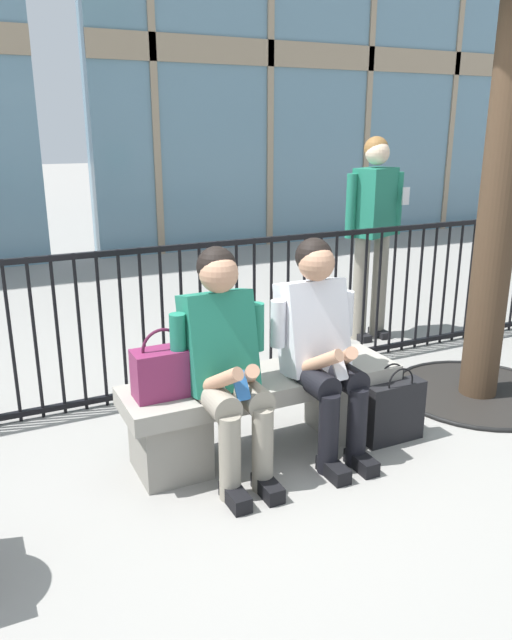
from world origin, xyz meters
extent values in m
plane|color=gray|center=(0.00, 0.00, 0.00)|extent=(60.00, 60.00, 0.00)
cube|color=gray|center=(0.00, 0.00, 0.40)|extent=(1.60, 0.44, 0.10)
cube|color=gray|center=(-0.56, 0.00, 0.17)|extent=(0.36, 0.37, 0.35)
cube|color=gray|center=(0.56, 0.00, 0.17)|extent=(0.36, 0.37, 0.35)
cylinder|color=gray|center=(-0.38, -0.18, 0.47)|extent=(0.15, 0.40, 0.15)
cylinder|color=gray|center=(-0.38, -0.38, 0.23)|extent=(0.11, 0.11, 0.45)
cube|color=black|center=(-0.38, -0.44, 0.04)|extent=(0.09, 0.22, 0.08)
cylinder|color=gray|center=(-0.20, -0.18, 0.47)|extent=(0.15, 0.40, 0.15)
cylinder|color=gray|center=(-0.20, -0.38, 0.23)|extent=(0.11, 0.11, 0.45)
cube|color=black|center=(-0.20, -0.44, 0.04)|extent=(0.09, 0.22, 0.08)
cube|color=#1E7259|center=(-0.29, -0.04, 0.71)|extent=(0.36, 0.30, 0.55)
cylinder|color=#1E7259|center=(-0.51, -0.04, 0.76)|extent=(0.08, 0.08, 0.26)
cylinder|color=tan|center=(-0.37, -0.26, 0.59)|extent=(0.16, 0.28, 0.20)
cylinder|color=#1E7259|center=(-0.07, -0.04, 0.76)|extent=(0.08, 0.08, 0.26)
cylinder|color=tan|center=(-0.21, -0.26, 0.59)|extent=(0.16, 0.28, 0.20)
cube|color=#2D6BB7|center=(-0.29, -0.32, 0.57)|extent=(0.07, 0.10, 0.13)
sphere|color=tan|center=(-0.29, -0.06, 1.08)|extent=(0.20, 0.20, 0.20)
sphere|color=black|center=(-0.29, -0.03, 1.11)|extent=(0.20, 0.20, 0.20)
cylinder|color=black|center=(0.20, -0.18, 0.47)|extent=(0.15, 0.40, 0.15)
cylinder|color=black|center=(0.20, -0.38, 0.23)|extent=(0.11, 0.11, 0.45)
cube|color=black|center=(0.20, -0.44, 0.04)|extent=(0.09, 0.22, 0.08)
cylinder|color=black|center=(0.38, -0.18, 0.47)|extent=(0.15, 0.40, 0.15)
cylinder|color=black|center=(0.38, -0.38, 0.23)|extent=(0.11, 0.11, 0.45)
cube|color=black|center=(0.38, -0.44, 0.04)|extent=(0.09, 0.22, 0.08)
cube|color=silver|center=(0.29, -0.04, 0.71)|extent=(0.36, 0.30, 0.55)
cylinder|color=silver|center=(0.07, -0.04, 0.76)|extent=(0.08, 0.08, 0.26)
cylinder|color=tan|center=(0.21, -0.26, 0.59)|extent=(0.16, 0.28, 0.20)
cylinder|color=silver|center=(0.51, -0.04, 0.76)|extent=(0.08, 0.08, 0.26)
cylinder|color=tan|center=(0.37, -0.26, 0.59)|extent=(0.16, 0.28, 0.20)
cube|color=silver|center=(0.29, -0.32, 0.57)|extent=(0.07, 0.10, 0.13)
sphere|color=tan|center=(0.29, -0.06, 1.08)|extent=(0.20, 0.20, 0.20)
sphere|color=black|center=(0.29, -0.03, 1.11)|extent=(0.20, 0.20, 0.20)
cube|color=#7A234C|center=(-0.58, -0.01, 0.58)|extent=(0.31, 0.17, 0.25)
torus|color=#49152D|center=(-0.58, -0.01, 0.71)|extent=(0.22, 0.02, 0.22)
cube|color=black|center=(0.73, -0.25, 0.18)|extent=(0.37, 0.12, 0.37)
torus|color=black|center=(0.73, -0.29, 0.39)|extent=(0.17, 0.01, 0.17)
torus|color=black|center=(0.73, -0.21, 0.39)|extent=(0.17, 0.01, 0.17)
cylinder|color=gray|center=(1.62, 1.38, 0.45)|extent=(0.13, 0.13, 0.90)
cube|color=black|center=(1.62, 1.34, 0.03)|extent=(0.09, 0.22, 0.06)
cylinder|color=gray|center=(1.82, 1.38, 0.45)|extent=(0.13, 0.13, 0.90)
cube|color=black|center=(1.82, 1.34, 0.03)|extent=(0.09, 0.22, 0.06)
cube|color=#1E7259|center=(1.72, 1.38, 1.18)|extent=(0.44, 0.35, 0.56)
cylinder|color=#1E7259|center=(1.49, 1.38, 1.16)|extent=(0.08, 0.08, 0.52)
cylinder|color=#1E7259|center=(1.96, 1.38, 1.16)|extent=(0.08, 0.08, 0.52)
sphere|color=beige|center=(1.72, 1.38, 1.58)|extent=(0.20, 0.20, 0.20)
sphere|color=olive|center=(1.72, 1.40, 1.61)|extent=(0.20, 0.20, 0.20)
cube|color=silver|center=(1.96, 1.28, 1.23)|extent=(0.07, 0.01, 0.14)
cylinder|color=black|center=(-1.23, 0.97, 0.52)|extent=(0.02, 0.02, 1.04)
cylinder|color=black|center=(-1.09, 0.97, 0.52)|extent=(0.02, 0.02, 1.04)
cylinder|color=black|center=(-0.96, 0.97, 0.52)|extent=(0.02, 0.02, 1.04)
cylinder|color=black|center=(-0.82, 0.97, 0.52)|extent=(0.02, 0.02, 1.04)
cylinder|color=black|center=(-0.68, 0.97, 0.52)|extent=(0.02, 0.02, 1.04)
cylinder|color=black|center=(-0.55, 0.97, 0.52)|extent=(0.02, 0.02, 1.04)
cylinder|color=black|center=(-0.41, 0.97, 0.52)|extent=(0.02, 0.02, 1.04)
cylinder|color=black|center=(-0.27, 0.97, 0.52)|extent=(0.02, 0.02, 1.04)
cylinder|color=black|center=(-0.14, 0.97, 0.52)|extent=(0.02, 0.02, 1.04)
cylinder|color=black|center=(0.00, 0.97, 0.52)|extent=(0.02, 0.02, 1.04)
cylinder|color=black|center=(0.14, 0.97, 0.52)|extent=(0.02, 0.02, 1.04)
cylinder|color=black|center=(0.27, 0.97, 0.52)|extent=(0.02, 0.02, 1.04)
cylinder|color=black|center=(0.41, 0.97, 0.52)|extent=(0.02, 0.02, 1.04)
cylinder|color=black|center=(0.55, 0.97, 0.52)|extent=(0.02, 0.02, 1.04)
cylinder|color=black|center=(0.68, 0.97, 0.52)|extent=(0.02, 0.02, 1.04)
cylinder|color=black|center=(0.82, 0.97, 0.52)|extent=(0.02, 0.02, 1.04)
cylinder|color=black|center=(0.96, 0.97, 0.52)|extent=(0.02, 0.02, 1.04)
cylinder|color=black|center=(1.09, 0.97, 0.52)|extent=(0.02, 0.02, 1.04)
cylinder|color=black|center=(1.23, 0.97, 0.52)|extent=(0.02, 0.02, 1.04)
cylinder|color=black|center=(1.37, 0.97, 0.52)|extent=(0.02, 0.02, 1.04)
cylinder|color=black|center=(1.50, 0.97, 0.52)|extent=(0.02, 0.02, 1.04)
cylinder|color=black|center=(1.64, 0.97, 0.52)|extent=(0.02, 0.02, 1.04)
cylinder|color=black|center=(1.78, 0.97, 0.52)|extent=(0.02, 0.02, 1.04)
cylinder|color=black|center=(1.91, 0.97, 0.52)|extent=(0.02, 0.02, 1.04)
cylinder|color=black|center=(2.05, 0.97, 0.52)|extent=(0.02, 0.02, 1.04)
cylinder|color=black|center=(2.19, 0.97, 0.52)|extent=(0.02, 0.02, 1.04)
cylinder|color=black|center=(2.32, 0.97, 0.52)|extent=(0.02, 0.02, 1.04)
cylinder|color=black|center=(2.46, 0.97, 0.52)|extent=(0.02, 0.02, 1.04)
cylinder|color=black|center=(2.60, 0.97, 0.52)|extent=(0.02, 0.02, 1.04)
cylinder|color=black|center=(2.73, 0.97, 0.52)|extent=(0.02, 0.02, 1.04)
cylinder|color=black|center=(2.87, 0.97, 0.52)|extent=(0.02, 0.02, 1.04)
cube|color=black|center=(0.00, 0.97, 0.05)|extent=(7.38, 0.04, 0.04)
cube|color=black|center=(0.00, 0.97, 1.02)|extent=(7.38, 0.04, 0.04)
cylinder|color=black|center=(1.68, 0.03, 0.01)|extent=(1.14, 1.14, 0.01)
torus|color=black|center=(1.68, 0.03, 0.01)|extent=(1.17, 1.17, 0.03)
cylinder|color=#423021|center=(1.68, 0.03, 1.70)|extent=(0.25, 0.25, 3.40)
cube|color=gray|center=(5.65, 5.79, 2.80)|extent=(10.64, 0.04, 0.36)
camera|label=1|loc=(-1.44, -2.87, 1.78)|focal=34.74mm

